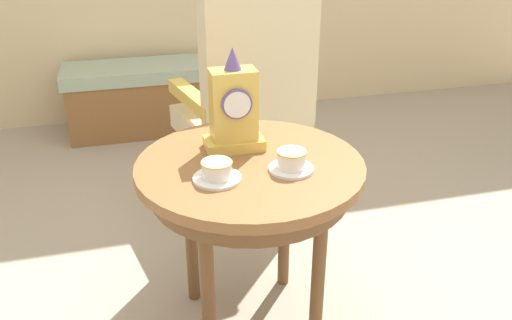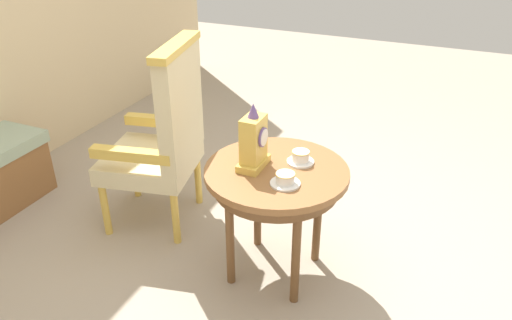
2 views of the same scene
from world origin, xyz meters
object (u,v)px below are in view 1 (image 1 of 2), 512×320
at_px(teacup_left, 217,172).
at_px(teacup_right, 291,161).
at_px(mantel_clock, 234,110).
at_px(armchair, 248,93).
at_px(side_table, 250,183).
at_px(window_bench, 140,98).

bearing_deg(teacup_left, teacup_right, 0.95).
xyz_separation_m(mantel_clock, armchair, (0.22, 0.67, -0.18)).
height_order(side_table, teacup_right, teacup_right).
bearing_deg(teacup_right, side_table, 140.83).
xyz_separation_m(mantel_clock, window_bench, (-0.22, 1.81, -0.55)).
height_order(side_table, window_bench, side_table).
relative_size(teacup_right, armchair, 0.12).
relative_size(side_table, teacup_right, 5.23).
bearing_deg(side_table, mantel_clock, 102.35).
xyz_separation_m(side_table, window_bench, (-0.25, 1.92, -0.34)).
height_order(teacup_left, window_bench, teacup_left).
bearing_deg(window_bench, armchair, -68.93).
relative_size(teacup_left, armchair, 0.12).
distance_m(teacup_left, armchair, 0.93).
bearing_deg(teacup_right, mantel_clock, 123.39).
xyz_separation_m(side_table, armchair, (0.19, 0.78, 0.03)).
distance_m(teacup_left, mantel_clock, 0.25).
height_order(teacup_right, armchair, armchair).
relative_size(teacup_right, mantel_clock, 0.41).
distance_m(teacup_right, mantel_clock, 0.26).
bearing_deg(teacup_right, armchair, 84.46).
height_order(side_table, armchair, armchair).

